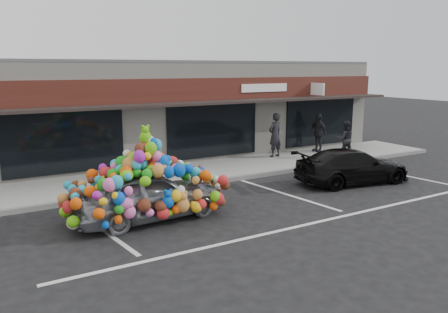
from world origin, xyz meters
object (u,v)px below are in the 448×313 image
toy_car (148,189)px  black_sedan (352,166)px  pedestrian_a (275,135)px  pedestrian_b (345,139)px  pedestrian_c (318,133)px

toy_car → black_sedan: toy_car is taller
pedestrian_a → pedestrian_b: pedestrian_a is taller
black_sedan → pedestrian_a: pedestrian_a is taller
toy_car → black_sedan: bearing=-93.3°
toy_car → pedestrian_b: bearing=-77.0°
pedestrian_b → pedestrian_c: 1.58m
pedestrian_a → pedestrian_c: (2.49, 0.01, -0.07)m
toy_car → pedestrian_c: (10.04, 4.51, 0.20)m
toy_car → pedestrian_a: bearing=-62.3°
toy_car → black_sedan: size_ratio=1.05×
black_sedan → pedestrian_a: bearing=9.7°
black_sedan → pedestrian_a: size_ratio=2.16×
black_sedan → pedestrian_a: (-0.03, 4.53, 0.51)m
pedestrian_a → pedestrian_b: size_ratio=1.21×
pedestrian_a → pedestrian_c: bearing=168.4°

